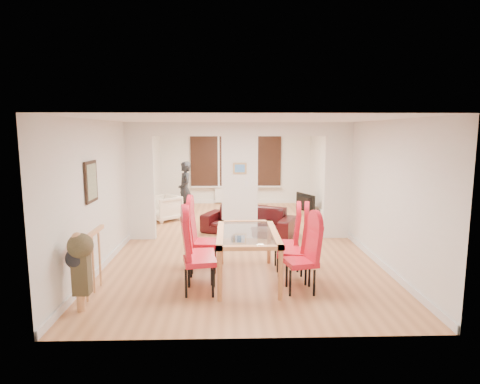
{
  "coord_description": "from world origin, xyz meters",
  "views": [
    {
      "loc": [
        -0.25,
        -8.88,
        2.4
      ],
      "look_at": [
        0.03,
        0.6,
        0.97
      ],
      "focal_mm": 30.0,
      "sensor_mm": 36.0,
      "label": 1
    }
  ],
  "objects_px": {
    "dining_chair_lb": "(201,249)",
    "dining_chair_rb": "(292,247)",
    "dining_chair_la": "(200,255)",
    "dining_chair_rc": "(287,240)",
    "dining_table": "(247,256)",
    "sofa": "(248,220)",
    "dining_chair_lc": "(204,238)",
    "armchair": "(164,208)",
    "television": "(303,203)",
    "bowl": "(252,206)",
    "bottle": "(254,201)",
    "person": "(185,190)",
    "dining_chair_ra": "(301,257)",
    "coffee_table": "(250,210)"
  },
  "relations": [
    {
      "from": "dining_table",
      "to": "dining_chair_la",
      "type": "xyz_separation_m",
      "value": [
        -0.73,
        -0.5,
        0.18
      ]
    },
    {
      "from": "dining_chair_rc",
      "to": "bottle",
      "type": "xyz_separation_m",
      "value": [
        -0.27,
        4.76,
        -0.15
      ]
    },
    {
      "from": "bowl",
      "to": "dining_chair_lb",
      "type": "bearing_deg",
      "value": -102.23
    },
    {
      "from": "dining_table",
      "to": "dining_chair_lc",
      "type": "xyz_separation_m",
      "value": [
        -0.73,
        0.48,
        0.18
      ]
    },
    {
      "from": "dining_chair_lc",
      "to": "television",
      "type": "xyz_separation_m",
      "value": [
        2.68,
        5.15,
        -0.31
      ]
    },
    {
      "from": "television",
      "to": "person",
      "type": "bearing_deg",
      "value": 79.21
    },
    {
      "from": "dining_chair_la",
      "to": "armchair",
      "type": "bearing_deg",
      "value": 94.06
    },
    {
      "from": "dining_table",
      "to": "dining_chair_rc",
      "type": "bearing_deg",
      "value": 35.12
    },
    {
      "from": "bottle",
      "to": "bowl",
      "type": "bearing_deg",
      "value": -117.01
    },
    {
      "from": "person",
      "to": "bowl",
      "type": "relative_size",
      "value": 7.66
    },
    {
      "from": "armchair",
      "to": "bottle",
      "type": "bearing_deg",
      "value": 66.03
    },
    {
      "from": "dining_chair_rc",
      "to": "dining_chair_lc",
      "type": "bearing_deg",
      "value": -171.63
    },
    {
      "from": "dining_chair_la",
      "to": "dining_chair_lc",
      "type": "bearing_deg",
      "value": 79.46
    },
    {
      "from": "dining_chair_rb",
      "to": "armchair",
      "type": "distance_m",
      "value": 5.34
    },
    {
      "from": "sofa",
      "to": "bowl",
      "type": "distance_m",
      "value": 2.15
    },
    {
      "from": "dining_chair_lb",
      "to": "dining_chair_ra",
      "type": "relative_size",
      "value": 1.0
    },
    {
      "from": "person",
      "to": "dining_chair_la",
      "type": "bearing_deg",
      "value": -11.49
    },
    {
      "from": "sofa",
      "to": "television",
      "type": "xyz_separation_m",
      "value": [
        1.78,
        2.63,
        -0.05
      ]
    },
    {
      "from": "dining_chair_lb",
      "to": "bottle",
      "type": "height_order",
      "value": "dining_chair_lb"
    },
    {
      "from": "coffee_table",
      "to": "dining_chair_la",
      "type": "bearing_deg",
      "value": -100.54
    },
    {
      "from": "coffee_table",
      "to": "dining_chair_lb",
      "type": "bearing_deg",
      "value": -101.59
    },
    {
      "from": "person",
      "to": "dining_chair_lb",
      "type": "bearing_deg",
      "value": -10.95
    },
    {
      "from": "dining_chair_lc",
      "to": "person",
      "type": "relative_size",
      "value": 0.73
    },
    {
      "from": "dining_chair_ra",
      "to": "coffee_table",
      "type": "xyz_separation_m",
      "value": [
        -0.44,
        5.74,
        -0.42
      ]
    },
    {
      "from": "armchair",
      "to": "bowl",
      "type": "bearing_deg",
      "value": 63.83
    },
    {
      "from": "dining_chair_la",
      "to": "armchair",
      "type": "distance_m",
      "value": 5.16
    },
    {
      "from": "dining_chair_lc",
      "to": "sofa",
      "type": "xyz_separation_m",
      "value": [
        0.9,
        2.52,
        -0.26
      ]
    },
    {
      "from": "dining_chair_la",
      "to": "dining_chair_rc",
      "type": "distance_m",
      "value": 1.76
    },
    {
      "from": "dining_chair_rc",
      "to": "sofa",
      "type": "bearing_deg",
      "value": 109.82
    },
    {
      "from": "armchair",
      "to": "bowl",
      "type": "height_order",
      "value": "armchair"
    },
    {
      "from": "armchair",
      "to": "television",
      "type": "height_order",
      "value": "armchair"
    },
    {
      "from": "person",
      "to": "dining_table",
      "type": "bearing_deg",
      "value": -2.45
    },
    {
      "from": "dining_chair_ra",
      "to": "dining_chair_rb",
      "type": "relative_size",
      "value": 0.96
    },
    {
      "from": "bowl",
      "to": "dining_chair_la",
      "type": "bearing_deg",
      "value": -101.11
    },
    {
      "from": "dining_chair_lb",
      "to": "dining_chair_rb",
      "type": "xyz_separation_m",
      "value": [
        1.47,
        -0.02,
        0.02
      ]
    },
    {
      "from": "dining_chair_lb",
      "to": "bowl",
      "type": "xyz_separation_m",
      "value": [
        1.13,
        5.2,
        -0.28
      ]
    },
    {
      "from": "dining_table",
      "to": "bowl",
      "type": "xyz_separation_m",
      "value": [
        0.38,
        5.14,
        -0.14
      ]
    },
    {
      "from": "dining_table",
      "to": "dining_chair_lb",
      "type": "height_order",
      "value": "dining_chair_lb"
    },
    {
      "from": "dining_chair_la",
      "to": "dining_chair_rb",
      "type": "distance_m",
      "value": 1.51
    },
    {
      "from": "dining_table",
      "to": "sofa",
      "type": "height_order",
      "value": "dining_table"
    },
    {
      "from": "dining_chair_lc",
      "to": "bowl",
      "type": "xyz_separation_m",
      "value": [
        1.11,
        4.66,
        -0.32
      ]
    },
    {
      "from": "dining_chair_ra",
      "to": "television",
      "type": "relative_size",
      "value": 1.17
    },
    {
      "from": "bottle",
      "to": "person",
      "type": "bearing_deg",
      "value": -167.56
    },
    {
      "from": "person",
      "to": "bottle",
      "type": "relative_size",
      "value": 5.81
    },
    {
      "from": "sofa",
      "to": "dining_table",
      "type": "bearing_deg",
      "value": -69.73
    },
    {
      "from": "television",
      "to": "bottle",
      "type": "xyz_separation_m",
      "value": [
        -1.51,
        -0.36,
        0.11
      ]
    },
    {
      "from": "dining_table",
      "to": "bottle",
      "type": "bearing_deg",
      "value": 85.22
    },
    {
      "from": "dining_chair_lb",
      "to": "armchair",
      "type": "distance_m",
      "value": 4.73
    },
    {
      "from": "dining_chair_rb",
      "to": "bottle",
      "type": "distance_m",
      "value": 5.35
    },
    {
      "from": "dining_chair_ra",
      "to": "dining_chair_rc",
      "type": "xyz_separation_m",
      "value": [
        -0.06,
        1.01,
        -0.02
      ]
    }
  ]
}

